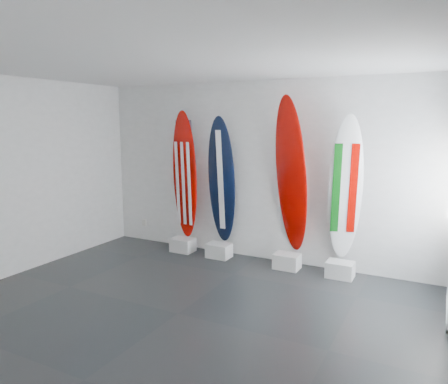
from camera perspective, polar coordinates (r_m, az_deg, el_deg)
The scene contains 13 objects.
floor at distance 5.47m, azimuth -6.15°, elevation -15.86°, with size 6.00×6.00×0.00m, color black.
ceiling at distance 5.00m, azimuth -6.78°, elevation 17.03°, with size 6.00×6.00×0.00m, color white.
wall_back at distance 7.21m, azimuth 4.73°, elevation 2.74°, with size 6.00×6.00×0.00m, color silver.
wall_left at distance 7.13m, azimuth -26.87°, elevation 1.69°, with size 5.00×5.00×0.00m, color silver.
display_block_usa at distance 7.83m, azimuth -5.52°, elevation -7.06°, with size 0.40×0.30×0.24m, color silver.
surfboard_usa at distance 7.66m, azimuth -5.26°, elevation 2.24°, with size 0.52×0.08×2.29m, color #9E0500.
display_block_navy at distance 7.47m, azimuth -0.67°, elevation -7.84°, with size 0.40×0.30×0.24m, color silver.
surfboard_navy at distance 7.29m, azimuth -0.32°, elevation 1.52°, with size 0.50×0.08×2.20m, color black.
display_block_swiss at distance 6.99m, azimuth 8.42°, elevation -9.15°, with size 0.40×0.30×0.24m, color silver.
surfboard_swiss at distance 6.78m, azimuth 8.97°, elevation 2.13°, with size 0.57×0.08×2.52m, color #9E0500.
display_block_italy at distance 6.78m, azimuth 15.27°, elevation -9.98°, with size 0.40×0.30×0.24m, color silver.
surfboard_italy at distance 6.58m, azimuth 15.92°, elevation 0.40°, with size 0.50×0.08×2.23m, color white.
wall_outlet at distance 8.63m, azimuth -10.62°, elevation -4.04°, with size 0.09×0.02×0.13m, color silver.
Camera 1 is at (2.78, -4.10, 2.33)m, focal length 34.19 mm.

